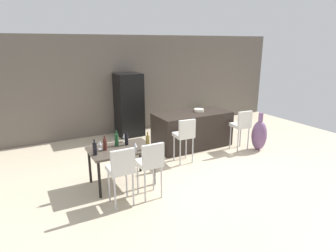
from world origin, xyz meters
TOP-DOWN VIEW (x-y plane):
  - ground_plane at (0.00, 0.00)m, footprint 10.00×10.00m
  - back_wall at (0.00, 2.93)m, footprint 10.00×0.12m
  - kitchen_island at (0.50, 0.75)m, footprint 2.00×0.94m
  - bar_chair_left at (-0.27, -0.10)m, footprint 0.43×0.43m
  - bar_chair_middle at (1.43, -0.10)m, footprint 0.43×0.43m
  - dining_table at (-1.89, -0.40)m, footprint 1.19×0.80m
  - dining_chair_near at (-2.16, -1.16)m, footprint 0.40×0.40m
  - dining_chair_far at (-1.62, -1.16)m, footprint 0.40×0.40m
  - wine_bottle_left at (-2.41, -0.50)m, footprint 0.08×0.08m
  - wine_bottle_right at (-1.91, -0.22)m, footprint 0.08×0.08m
  - wine_bottle_far at (-1.72, -0.27)m, footprint 0.07×0.07m
  - wine_bottle_end at (-2.18, -0.35)m, footprint 0.08×0.08m
  - wine_bottle_corner at (-1.45, -0.68)m, footprint 0.07×0.07m
  - wine_glass_middle at (-1.70, -0.07)m, footprint 0.07×0.07m
  - wine_glass_near at (-2.26, -0.26)m, footprint 0.07×0.07m
  - wine_glass_inner at (-1.70, -0.68)m, footprint 0.07×0.07m
  - refrigerator at (-0.60, 2.49)m, footprint 0.72×0.68m
  - fruit_bowl at (0.72, 0.79)m, footprint 0.26×0.26m
  - floor_vase at (1.86, -0.30)m, footprint 0.38×0.38m
  - potted_plant at (2.15, 2.48)m, footprint 0.33×0.33m

SIDE VIEW (x-z plane):
  - ground_plane at x=0.00m, z-range 0.00..0.00m
  - potted_plant at x=2.15m, z-range 0.03..0.56m
  - floor_vase at x=1.86m, z-range -0.09..0.89m
  - kitchen_island at x=0.50m, z-range 0.00..0.92m
  - dining_table at x=-1.89m, z-range 0.29..1.03m
  - bar_chair_left at x=-0.27m, z-range 0.17..1.22m
  - bar_chair_middle at x=1.43m, z-range 0.17..1.22m
  - dining_chair_near at x=-2.16m, z-range 0.17..1.22m
  - dining_chair_far at x=-1.62m, z-range 0.17..1.22m
  - wine_bottle_end at x=-2.18m, z-range 0.71..1.00m
  - wine_bottle_left at x=-2.41m, z-range 0.71..1.00m
  - wine_bottle_far at x=-1.72m, z-range 0.71..1.00m
  - wine_glass_middle at x=-1.70m, z-range 0.78..0.95m
  - wine_glass_near at x=-2.26m, z-range 0.78..0.95m
  - wine_glass_inner at x=-1.70m, z-range 0.78..0.95m
  - wine_bottle_right at x=-1.91m, z-range 0.71..1.02m
  - wine_bottle_corner at x=-1.45m, z-range 0.71..1.04m
  - refrigerator at x=-0.60m, z-range 0.00..1.84m
  - fruit_bowl at x=0.72m, z-range 0.92..0.99m
  - back_wall at x=0.00m, z-range 0.00..2.90m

